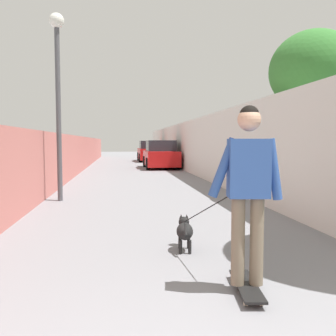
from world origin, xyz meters
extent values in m
plane|color=gray|center=(14.00, 0.00, 0.00)|extent=(80.00, 80.00, 0.00)
cube|color=#CC726B|center=(12.00, 2.70, 0.86)|extent=(48.00, 0.30, 1.73)
cube|color=silver|center=(12.00, -2.70, 1.23)|extent=(48.00, 0.30, 2.46)
cylinder|color=#473523|center=(7.50, -3.86, 1.26)|extent=(0.21, 0.21, 2.51)
ellipsoid|color=#387A33|center=(7.50, -3.86, 3.13)|extent=(2.05, 2.05, 1.88)
cylinder|color=#4C4C51|center=(8.53, 2.15, 2.10)|extent=(0.12, 0.12, 4.21)
sphere|color=silver|center=(8.53, 2.15, 4.36)|extent=(0.36, 0.36, 0.36)
cube|color=black|center=(2.60, -0.53, 0.07)|extent=(0.82, 0.30, 0.02)
cylinder|color=beige|center=(2.89, -0.50, 0.03)|extent=(0.06, 0.04, 0.06)
cylinder|color=beige|center=(2.87, -0.64, 0.03)|extent=(0.06, 0.04, 0.06)
cylinder|color=beige|center=(2.33, -0.43, 0.03)|extent=(0.06, 0.04, 0.06)
cylinder|color=beige|center=(2.32, -0.57, 0.03)|extent=(0.06, 0.04, 0.06)
cylinder|color=#726651|center=(2.61, -0.44, 0.51)|extent=(0.15, 0.15, 0.85)
cylinder|color=#726651|center=(2.59, -0.62, 0.51)|extent=(0.15, 0.15, 0.85)
cube|color=#2D5199|center=(2.60, -0.53, 1.21)|extent=(0.27, 0.40, 0.56)
cylinder|color=#2D5199|center=(2.63, -0.30, 1.21)|extent=(0.13, 0.29, 0.58)
cylinder|color=#2D5199|center=(2.57, -0.77, 1.20)|extent=(0.11, 0.19, 0.59)
sphere|color=tan|center=(2.60, -0.53, 1.67)|extent=(0.22, 0.22, 0.22)
sphere|color=black|center=(2.60, -0.53, 1.70)|extent=(0.19, 0.19, 0.19)
ellipsoid|color=black|center=(4.01, -0.18, 0.27)|extent=(0.41, 0.27, 0.22)
sphere|color=black|center=(4.26, -0.21, 0.34)|extent=(0.15, 0.15, 0.15)
cone|color=black|center=(4.26, -0.17, 0.42)|extent=(0.06, 0.06, 0.06)
cone|color=black|center=(4.25, -0.25, 0.42)|extent=(0.06, 0.06, 0.06)
cylinder|color=black|center=(4.14, -0.13, 0.09)|extent=(0.04, 0.04, 0.18)
cylinder|color=black|center=(4.12, -0.25, 0.09)|extent=(0.04, 0.04, 0.18)
cylinder|color=black|center=(3.89, -0.10, 0.09)|extent=(0.04, 0.04, 0.18)
cylinder|color=black|center=(3.88, -0.22, 0.09)|extent=(0.04, 0.04, 0.18)
cylinder|color=black|center=(3.77, -0.14, 0.35)|extent=(0.14, 0.05, 0.13)
cylinder|color=black|center=(3.30, -0.35, 0.73)|extent=(1.41, 0.37, 0.66)
cube|color=#B71414|center=(19.36, -1.55, 0.56)|extent=(3.83, 1.70, 0.80)
cube|color=#262B33|center=(19.36, -1.55, 1.24)|extent=(1.99, 1.50, 0.60)
cylinder|color=black|center=(20.54, -0.76, 0.32)|extent=(0.64, 0.22, 0.64)
cylinder|color=black|center=(20.54, -2.34, 0.32)|extent=(0.64, 0.22, 0.64)
cylinder|color=black|center=(18.17, -0.76, 0.32)|extent=(0.64, 0.22, 0.64)
cylinder|color=black|center=(18.17, -2.34, 0.32)|extent=(0.64, 0.22, 0.64)
cube|color=#B71414|center=(26.65, -1.55, 0.56)|extent=(4.12, 1.70, 0.80)
cube|color=#262B33|center=(26.65, -1.55, 1.24)|extent=(2.14, 1.50, 0.60)
cylinder|color=black|center=(27.93, -0.76, 0.32)|extent=(0.64, 0.22, 0.64)
cylinder|color=black|center=(27.93, -2.34, 0.32)|extent=(0.64, 0.22, 0.64)
cylinder|color=black|center=(25.38, -0.76, 0.32)|extent=(0.64, 0.22, 0.64)
cylinder|color=black|center=(25.38, -2.34, 0.32)|extent=(0.64, 0.22, 0.64)
camera|label=1|loc=(-0.69, 0.67, 1.46)|focal=38.94mm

